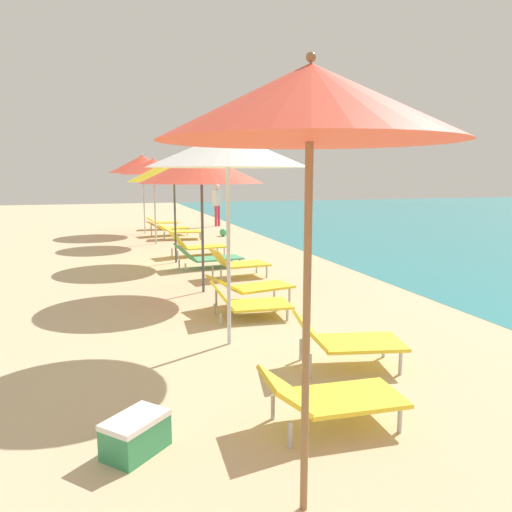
# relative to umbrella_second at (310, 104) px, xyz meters

# --- Properties ---
(umbrella_second) EXTENTS (1.81, 1.81, 2.90)m
(umbrella_second) POSITION_rel_umbrella_second_xyz_m (0.00, 0.00, 0.00)
(umbrella_second) COLOR olive
(umbrella_second) RESTS_ON ground
(lounger_second_shoreside) EXTENTS (1.27, 0.66, 0.52)m
(lounger_second_shoreside) POSITION_rel_umbrella_second_xyz_m (0.65, 0.97, -2.33)
(lounger_second_shoreside) COLOR yellow
(lounger_second_shoreside) RESTS_ON ground
(umbrella_third) EXTENTS (2.03, 2.03, 2.77)m
(umbrella_third) POSITION_rel_umbrella_second_xyz_m (0.33, 3.35, -0.12)
(umbrella_third) COLOR silver
(umbrella_third) RESTS_ON ground
(lounger_third_shoreside) EXTENTS (1.24, 0.75, 0.56)m
(lounger_third_shoreside) POSITION_rel_umbrella_second_xyz_m (0.90, 4.44, -2.36)
(lounger_third_shoreside) COLOR yellow
(lounger_third_shoreside) RESTS_ON ground
(lounger_third_inland) EXTENTS (1.33, 0.87, 0.62)m
(lounger_third_inland) POSITION_rel_umbrella_second_xyz_m (1.41, 2.17, -2.28)
(lounger_third_inland) COLOR yellow
(lounger_third_inland) RESTS_ON ground
(umbrella_fourth) EXTENTS (2.28, 2.28, 2.64)m
(umbrella_fourth) POSITION_rel_umbrella_second_xyz_m (0.58, 6.36, -0.30)
(umbrella_fourth) COLOR #4C4C51
(umbrella_fourth) RESTS_ON ground
(lounger_fourth_shoreside) EXTENTS (1.27, 0.78, 0.63)m
(lounger_fourth_shoreside) POSITION_rel_umbrella_second_xyz_m (1.55, 7.48, -2.29)
(lounger_fourth_shoreside) COLOR yellow
(lounger_fourth_shoreside) RESTS_ON ground
(lounger_fourth_inland) EXTENTS (1.53, 0.89, 0.55)m
(lounger_fourth_inland) POSITION_rel_umbrella_second_xyz_m (1.15, 5.17, -2.28)
(lounger_fourth_inland) COLOR yellow
(lounger_fourth_inland) RESTS_ON ground
(umbrella_fifth) EXTENTS (2.27, 2.27, 2.66)m
(umbrella_fifth) POSITION_rel_umbrella_second_xyz_m (0.54, 9.72, -0.30)
(umbrella_fifth) COLOR #4C4C51
(umbrella_fifth) RESTS_ON ground
(lounger_fifth_shoreside) EXTENTS (1.58, 0.84, 0.66)m
(lounger_fifth_shoreside) POSITION_rel_umbrella_second_xyz_m (1.23, 10.63, -2.32)
(lounger_fifth_shoreside) COLOR yellow
(lounger_fifth_shoreside) RESTS_ON ground
(lounger_fifth_inland) EXTENTS (1.63, 0.82, 0.59)m
(lounger_fifth_inland) POSITION_rel_umbrella_second_xyz_m (1.15, 8.76, -2.34)
(lounger_fifth_inland) COLOR #4CA572
(lounger_fifth_inland) RESTS_ON ground
(umbrella_sixth) EXTENTS (2.12, 2.12, 2.73)m
(umbrella_sixth) POSITION_rel_umbrella_second_xyz_m (0.41, 13.37, -0.18)
(umbrella_sixth) COLOR silver
(umbrella_sixth) RESTS_ON ground
(lounger_sixth_shoreside) EXTENTS (1.59, 0.91, 0.54)m
(lounger_sixth_shoreside) POSITION_rel_umbrella_second_xyz_m (1.35, 14.31, -2.31)
(lounger_sixth_shoreside) COLOR yellow
(lounger_sixth_shoreside) RESTS_ON ground
(umbrella_farthest) EXTENTS (2.48, 2.48, 2.94)m
(umbrella_farthest) POSITION_rel_umbrella_second_xyz_m (0.32, 16.38, -0.05)
(umbrella_farthest) COLOR silver
(umbrella_farthest) RESTS_ON ground
(lounger_farthest_shoreside) EXTENTS (1.33, 0.82, 0.53)m
(lounger_farthest_shoreside) POSITION_rel_umbrella_second_xyz_m (1.11, 17.60, -2.30)
(lounger_farthest_shoreside) COLOR yellow
(lounger_farthest_shoreside) RESTS_ON ground
(lounger_farthest_inland) EXTENTS (1.55, 0.95, 0.53)m
(lounger_farthest_inland) POSITION_rel_umbrella_second_xyz_m (1.06, 15.46, -2.31)
(lounger_farthest_inland) COLOR yellow
(lounger_farthest_inland) RESTS_ON ground
(person_walking_near) EXTENTS (0.42, 0.37, 1.77)m
(person_walking_near) POSITION_rel_umbrella_second_xyz_m (3.50, 18.16, -1.52)
(person_walking_near) COLOR #D8334C
(person_walking_near) RESTS_ON ground
(cooler_box) EXTENTS (0.60, 0.59, 0.30)m
(cooler_box) POSITION_rel_umbrella_second_xyz_m (-1.02, 1.03, -2.46)
(cooler_box) COLOR #338C59
(cooler_box) RESTS_ON ground
(beach_ball) EXTENTS (0.27, 0.27, 0.27)m
(beach_ball) POSITION_rel_umbrella_second_xyz_m (2.93, 14.66, -2.47)
(beach_ball) COLOR #3FB266
(beach_ball) RESTS_ON ground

